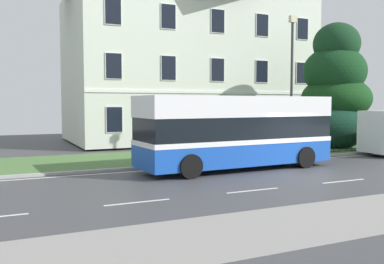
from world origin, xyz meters
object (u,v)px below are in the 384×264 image
(street_lamp_post, at_px, (292,76))
(litter_bin, at_px, (254,144))
(evergreen_tree, at_px, (333,97))
(single_decker_bus, at_px, (236,131))
(georgian_townhouse, at_px, (188,60))

(street_lamp_post, xyz_separation_m, litter_bin, (-2.21, 0.28, -3.63))
(litter_bin, bearing_deg, evergreen_tree, 16.07)
(single_decker_bus, distance_m, street_lamp_post, 6.19)
(georgian_townhouse, distance_m, litter_bin, 12.85)
(evergreen_tree, xyz_separation_m, litter_bin, (-7.41, -2.13, -2.60))
(evergreen_tree, distance_m, litter_bin, 8.14)
(georgian_townhouse, xyz_separation_m, street_lamp_post, (0.88, -11.79, -1.94))
(single_decker_bus, relative_size, litter_bin, 7.44)
(evergreen_tree, bearing_deg, single_decker_bus, -154.02)
(georgian_townhouse, distance_m, single_decker_bus, 15.60)
(georgian_townhouse, height_order, litter_bin, georgian_townhouse)
(evergreen_tree, xyz_separation_m, single_decker_bus, (-10.17, -4.96, -1.64))
(single_decker_bus, height_order, litter_bin, single_decker_bus)
(georgian_townhouse, relative_size, evergreen_tree, 2.21)
(georgian_townhouse, bearing_deg, evergreen_tree, -57.05)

